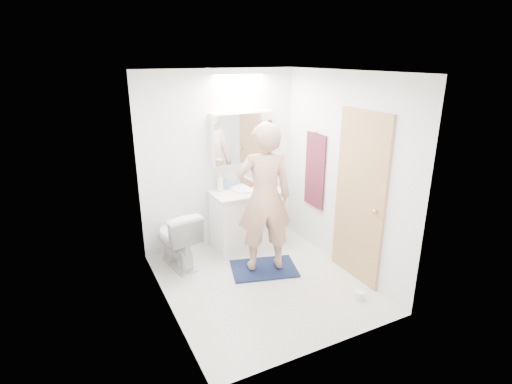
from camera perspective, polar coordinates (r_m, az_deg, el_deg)
floor at (r=4.83m, az=0.82°, el=-12.84°), size 2.50×2.50×0.00m
ceiling at (r=4.10m, az=0.99°, el=16.95°), size 2.50×2.50×0.00m
wall_back at (r=5.41m, az=-5.25°, el=4.51°), size 2.50×0.00×2.50m
wall_front at (r=3.33m, az=10.92°, el=-5.20°), size 2.50×0.00×2.50m
wall_left at (r=3.96m, az=-13.37°, el=-1.44°), size 0.00×2.50×2.50m
wall_right at (r=4.90m, az=12.39°, el=2.60°), size 0.00×2.50×2.50m
vanity_cabinet at (r=5.52m, az=-1.40°, el=-4.00°), size 0.90×0.55×0.78m
countertop at (r=5.37m, az=-1.43°, el=0.03°), size 0.95×0.58×0.04m
sink_basin at (r=5.39m, az=-1.57°, el=0.47°), size 0.36×0.36×0.03m
faucet at (r=5.53m, az=-2.41°, el=1.67°), size 0.02×0.02×0.16m
medicine_cabinet at (r=5.39m, az=-2.06°, el=7.79°), size 0.88×0.14×0.70m
mirror_panel at (r=5.32m, az=-1.71°, el=7.65°), size 0.84×0.01×0.66m
toilet at (r=5.11m, az=-11.31°, el=-6.52°), size 0.53×0.79×0.76m
bath_rug at (r=5.08m, az=1.15°, el=-10.94°), size 0.92×0.75×0.02m
person at (r=4.68m, az=1.22°, el=-0.88°), size 0.76×0.60×1.82m
door at (r=4.70m, az=14.67°, el=-0.87°), size 0.04×0.80×2.00m
door_knob at (r=4.48m, az=16.72°, el=-2.71°), size 0.06×0.06×0.06m
towel at (r=5.34m, az=8.46°, el=3.06°), size 0.02×0.42×1.00m
towel_hook at (r=5.21m, az=8.62°, el=8.55°), size 0.07×0.02×0.02m
soap_bottle_a at (r=5.34m, az=-5.21°, el=1.43°), size 0.13×0.13×0.24m
soap_bottle_b at (r=5.42m, az=-4.32°, el=1.27°), size 0.10×0.10×0.17m
toothbrush_cup at (r=5.59m, az=0.14°, el=1.48°), size 0.12×0.12×0.09m
toilet_paper_roll at (r=4.65m, az=14.63°, el=-14.19°), size 0.11×0.11×0.10m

